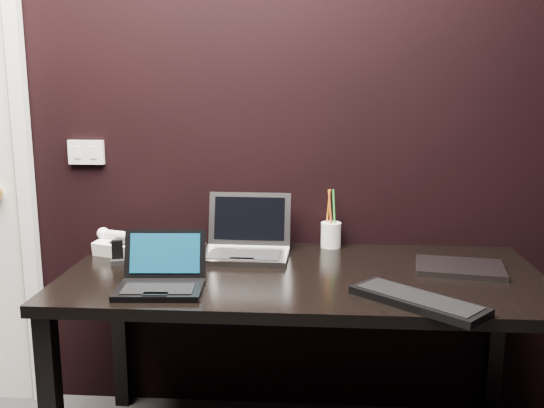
# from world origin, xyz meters

# --- Properties ---
(wall_back) EXTENTS (4.00, 0.00, 4.00)m
(wall_back) POSITION_xyz_m (0.00, 1.80, 1.30)
(wall_back) COLOR black
(wall_back) RESTS_ON ground
(wall_switch) EXTENTS (0.15, 0.02, 0.10)m
(wall_switch) POSITION_xyz_m (-0.62, 1.79, 1.12)
(wall_switch) COLOR silver
(wall_switch) RESTS_ON wall_back
(desk) EXTENTS (1.70, 0.80, 0.74)m
(desk) POSITION_xyz_m (0.30, 1.40, 0.66)
(desk) COLOR black
(desk) RESTS_ON ground
(netbook) EXTENTS (0.29, 0.26, 0.18)m
(netbook) POSITION_xyz_m (-0.16, 1.19, 0.78)
(netbook) COLOR black
(netbook) RESTS_ON desk
(silver_laptop) EXTENTS (0.34, 0.31, 0.23)m
(silver_laptop) POSITION_xyz_m (0.07, 1.59, 0.78)
(silver_laptop) COLOR gray
(silver_laptop) RESTS_ON desk
(ext_keyboard) EXTENTS (0.41, 0.39, 0.03)m
(ext_keyboard) POSITION_xyz_m (0.66, 1.10, 0.75)
(ext_keyboard) COLOR black
(ext_keyboard) RESTS_ON desk
(closed_laptop) EXTENTS (0.34, 0.26, 0.02)m
(closed_laptop) POSITION_xyz_m (0.86, 1.46, 0.75)
(closed_laptop) COLOR gray
(closed_laptop) RESTS_ON desk
(desk_phone) EXTENTS (0.22, 0.21, 0.11)m
(desk_phone) POSITION_xyz_m (-0.42, 1.60, 0.78)
(desk_phone) COLOR white
(desk_phone) RESTS_ON desk
(mobile_phone) EXTENTS (0.06, 0.06, 0.09)m
(mobile_phone) POSITION_xyz_m (-0.39, 1.46, 0.77)
(mobile_phone) COLOR black
(mobile_phone) RESTS_ON desk
(pen_cup) EXTENTS (0.08, 0.08, 0.24)m
(pen_cup) POSITION_xyz_m (0.41, 1.75, 0.80)
(pen_cup) COLOR white
(pen_cup) RESTS_ON desk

